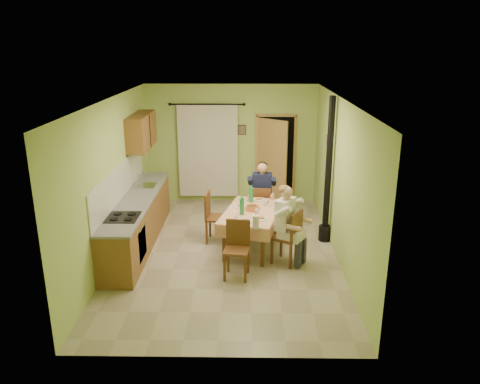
{
  "coord_description": "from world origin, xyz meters",
  "views": [
    {
      "loc": [
        0.37,
        -7.87,
        3.73
      ],
      "look_at": [
        0.25,
        0.1,
        1.15
      ],
      "focal_mm": 35.0,
      "sensor_mm": 36.0,
      "label": 1
    }
  ],
  "objects_px": {
    "chair_near": "(237,261)",
    "chair_right": "(287,247)",
    "chair_far": "(262,215)",
    "man_far": "(262,188)",
    "chair_left": "(217,227)",
    "stove_flue": "(327,191)",
    "dining_table": "(252,230)",
    "man_right": "(287,216)"
  },
  "relations": [
    {
      "from": "chair_far",
      "to": "chair_near",
      "type": "xyz_separation_m",
      "value": [
        -0.47,
        -2.1,
        0.0
      ]
    },
    {
      "from": "chair_left",
      "to": "stove_flue",
      "type": "height_order",
      "value": "stove_flue"
    },
    {
      "from": "dining_table",
      "to": "chair_far",
      "type": "distance_m",
      "value": 1.03
    },
    {
      "from": "chair_near",
      "to": "man_right",
      "type": "height_order",
      "value": "man_right"
    },
    {
      "from": "chair_right",
      "to": "chair_left",
      "type": "distance_m",
      "value": 1.58
    },
    {
      "from": "chair_near",
      "to": "chair_far",
      "type": "bearing_deg",
      "value": -94.99
    },
    {
      "from": "chair_near",
      "to": "chair_right",
      "type": "xyz_separation_m",
      "value": [
        0.86,
        0.52,
        0.0
      ]
    },
    {
      "from": "chair_left",
      "to": "chair_right",
      "type": "bearing_deg",
      "value": 59.74
    },
    {
      "from": "chair_left",
      "to": "stove_flue",
      "type": "bearing_deg",
      "value": 97.27
    },
    {
      "from": "chair_far",
      "to": "chair_near",
      "type": "distance_m",
      "value": 2.15
    },
    {
      "from": "dining_table",
      "to": "chair_near",
      "type": "distance_m",
      "value": 1.12
    },
    {
      "from": "man_right",
      "to": "stove_flue",
      "type": "height_order",
      "value": "stove_flue"
    },
    {
      "from": "dining_table",
      "to": "man_right",
      "type": "xyz_separation_m",
      "value": [
        0.6,
        -0.56,
        0.5
      ]
    },
    {
      "from": "chair_right",
      "to": "man_far",
      "type": "relative_size",
      "value": 0.7
    },
    {
      "from": "chair_left",
      "to": "man_far",
      "type": "distance_m",
      "value": 1.25
    },
    {
      "from": "chair_near",
      "to": "stove_flue",
      "type": "height_order",
      "value": "stove_flue"
    },
    {
      "from": "stove_flue",
      "to": "man_far",
      "type": "bearing_deg",
      "value": 153.82
    },
    {
      "from": "dining_table",
      "to": "chair_right",
      "type": "xyz_separation_m",
      "value": [
        0.61,
        -0.57,
        -0.09
      ]
    },
    {
      "from": "dining_table",
      "to": "stove_flue",
      "type": "height_order",
      "value": "stove_flue"
    },
    {
      "from": "chair_far",
      "to": "stove_flue",
      "type": "relative_size",
      "value": 0.33
    },
    {
      "from": "man_right",
      "to": "chair_left",
      "type": "bearing_deg",
      "value": 84.59
    },
    {
      "from": "chair_near",
      "to": "dining_table",
      "type": "bearing_deg",
      "value": -95.54
    },
    {
      "from": "man_far",
      "to": "man_right",
      "type": "relative_size",
      "value": 1.0
    },
    {
      "from": "chair_left",
      "to": "man_far",
      "type": "height_order",
      "value": "man_far"
    },
    {
      "from": "man_far",
      "to": "stove_flue",
      "type": "distance_m",
      "value": 1.37
    },
    {
      "from": "chair_right",
      "to": "man_right",
      "type": "bearing_deg",
      "value": 90.0
    },
    {
      "from": "chair_near",
      "to": "stove_flue",
      "type": "relative_size",
      "value": 0.34
    },
    {
      "from": "dining_table",
      "to": "chair_left",
      "type": "bearing_deg",
      "value": 164.94
    },
    {
      "from": "chair_far",
      "to": "man_far",
      "type": "distance_m",
      "value": 0.59
    },
    {
      "from": "dining_table",
      "to": "chair_far",
      "type": "bearing_deg",
      "value": 91.32
    },
    {
      "from": "chair_right",
      "to": "man_right",
      "type": "height_order",
      "value": "man_right"
    },
    {
      "from": "man_far",
      "to": "chair_near",
      "type": "bearing_deg",
      "value": -97.83
    },
    {
      "from": "man_right",
      "to": "stove_flue",
      "type": "bearing_deg",
      "value": -9.87
    },
    {
      "from": "dining_table",
      "to": "chair_far",
      "type": "height_order",
      "value": "chair_far"
    },
    {
      "from": "chair_left",
      "to": "man_far",
      "type": "relative_size",
      "value": 0.71
    },
    {
      "from": "chair_far",
      "to": "man_far",
      "type": "relative_size",
      "value": 0.67
    },
    {
      "from": "dining_table",
      "to": "stove_flue",
      "type": "bearing_deg",
      "value": 29.6
    },
    {
      "from": "stove_flue",
      "to": "chair_near",
      "type": "bearing_deg",
      "value": -138.21
    },
    {
      "from": "dining_table",
      "to": "man_far",
      "type": "xyz_separation_m",
      "value": [
        0.21,
        1.02,
        0.5
      ]
    },
    {
      "from": "man_right",
      "to": "chair_near",
      "type": "bearing_deg",
      "value": 152.57
    },
    {
      "from": "chair_far",
      "to": "man_right",
      "type": "height_order",
      "value": "man_right"
    },
    {
      "from": "man_right",
      "to": "man_far",
      "type": "bearing_deg",
      "value": 44.24
    }
  ]
}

